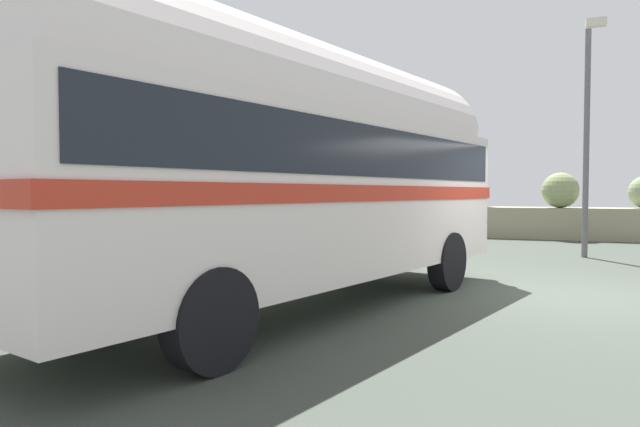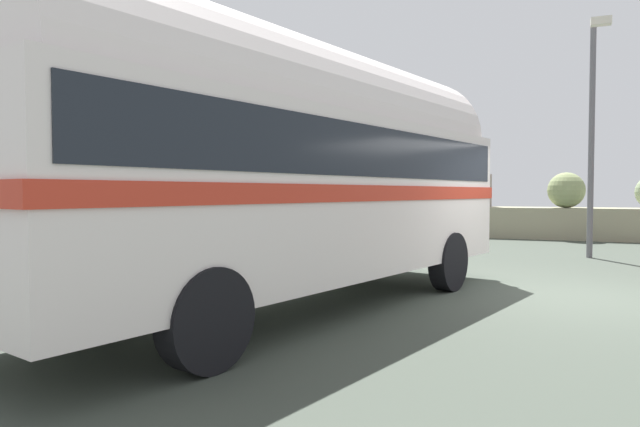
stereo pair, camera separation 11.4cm
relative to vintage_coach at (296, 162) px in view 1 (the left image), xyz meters
name	(u,v)px [view 1 (the left image)]	position (x,y,z in m)	size (l,w,h in m)	color
ground	(568,297)	(3.55, 2.40, -2.04)	(32.00, 26.00, 0.02)	#3B423A
breakwater	(561,219)	(3.75, 14.19, -1.35)	(31.36, 2.06, 2.31)	gray
vintage_coach	(296,162)	(0.00, 0.00, 0.00)	(4.47, 8.91, 3.70)	black
lamp_post	(588,126)	(4.15, 8.17, 1.20)	(0.44, 0.85, 5.70)	#5B5B60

